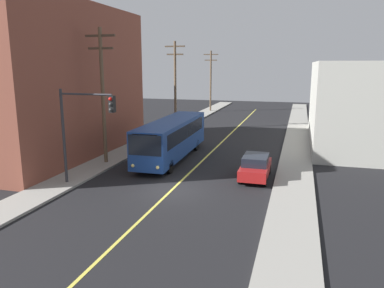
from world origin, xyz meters
TOP-DOWN VIEW (x-y plane):
  - ground_plane at (0.00, 0.00)m, footprint 120.00×120.00m
  - sidewalk_left at (-7.25, 10.00)m, footprint 2.50×90.00m
  - sidewalk_right at (7.25, 10.00)m, footprint 2.50×90.00m
  - lane_stripe_center at (0.00, 15.00)m, footprint 0.16×60.00m
  - building_left_brick at (-13.49, 6.38)m, footprint 10.00×18.37m
  - building_right_warehouse at (14.49, 18.70)m, footprint 12.00×19.55m
  - city_bus at (-2.56, 7.69)m, footprint 2.80×12.20m
  - parked_car_red at (4.68, 3.98)m, footprint 1.83×4.40m
  - utility_pole_near at (-7.02, 4.66)m, footprint 2.40×0.28m
  - utility_pole_mid at (-6.93, 21.55)m, footprint 2.40×0.28m
  - utility_pole_far at (-6.99, 39.99)m, footprint 2.40×0.28m
  - traffic_signal_left_corner at (-5.41, -0.66)m, footprint 3.75×0.48m

SIDE VIEW (x-z plane):
  - ground_plane at x=0.00m, z-range 0.00..0.00m
  - lane_stripe_center at x=0.00m, z-range 0.00..0.01m
  - sidewalk_left at x=-7.25m, z-range 0.00..0.15m
  - sidewalk_right at x=7.25m, z-range 0.00..0.15m
  - parked_car_red at x=4.68m, z-range 0.03..1.65m
  - city_bus at x=-2.56m, z-range 0.22..3.42m
  - building_right_warehouse at x=14.49m, z-range 0.00..7.89m
  - traffic_signal_left_corner at x=-5.41m, z-range 1.30..7.30m
  - utility_pole_far at x=-6.99m, z-range 0.65..10.36m
  - utility_pole_near at x=-7.02m, z-range 0.65..10.80m
  - utility_pole_mid at x=-6.93m, z-range 0.65..10.80m
  - building_left_brick at x=-13.49m, z-range 0.00..12.42m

